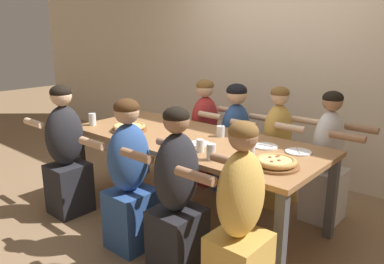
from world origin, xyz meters
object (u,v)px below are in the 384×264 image
(drinking_glass_e, at_px, (251,149))
(diner_near_right, at_px, (239,227))
(drinking_glass_a, at_px, (92,120))
(diner_near_center, at_px, (130,182))
(drinking_glass_b, at_px, (200,146))
(pizza_board_second, at_px, (276,163))
(diner_far_midleft, at_px, (205,136))
(diner_far_right, at_px, (327,164))
(diner_near_midright, at_px, (177,201))
(diner_far_midright, at_px, (277,153))
(empty_plate_a, at_px, (298,152))
(drinking_glass_c, at_px, (181,119))
(empty_plate_c, at_px, (265,146))
(drinking_glass_d, at_px, (211,153))
(cocktail_glass_blue, at_px, (221,132))
(pizza_board_main, at_px, (129,128))
(diner_far_center, at_px, (235,142))
(diner_near_left, at_px, (66,156))
(empty_plate_b, at_px, (199,144))

(drinking_glass_e, height_order, diner_near_right, diner_near_right)
(drinking_glass_a, bearing_deg, diner_near_center, -21.20)
(drinking_glass_a, relative_size, drinking_glass_b, 1.19)
(pizza_board_second, height_order, diner_far_midleft, diner_far_midleft)
(pizza_board_second, distance_m, drinking_glass_e, 0.27)
(diner_far_right, relative_size, diner_near_midright, 0.98)
(diner_far_midright, bearing_deg, empty_plate_a, 41.71)
(drinking_glass_b, bearing_deg, drinking_glass_e, 25.68)
(drinking_glass_c, height_order, diner_far_right, diner_far_right)
(pizza_board_second, relative_size, empty_plate_c, 1.65)
(diner_far_right, bearing_deg, drinking_glass_a, -62.90)
(pizza_board_second, height_order, diner_near_center, diner_near_center)
(drinking_glass_b, distance_m, drinking_glass_d, 0.21)
(diner_near_midright, bearing_deg, cocktail_glass_blue, 18.75)
(empty_plate_a, bearing_deg, drinking_glass_a, -164.89)
(diner_far_right, bearing_deg, pizza_board_second, -1.77)
(pizza_board_main, distance_m, empty_plate_a, 1.58)
(empty_plate_c, xyz_separation_m, diner_far_center, (-0.66, 0.54, -0.22))
(drinking_glass_a, height_order, drinking_glass_d, drinking_glass_d)
(drinking_glass_b, relative_size, diner_near_center, 0.08)
(drinking_glass_a, bearing_deg, diner_far_midleft, 58.76)
(drinking_glass_c, relative_size, diner_near_center, 0.11)
(cocktail_glass_blue, relative_size, drinking_glass_c, 0.95)
(pizza_board_second, height_order, drinking_glass_c, drinking_glass_c)
(drinking_glass_a, bearing_deg, diner_far_right, 27.10)
(drinking_glass_c, distance_m, diner_near_left, 1.16)
(diner_near_left, relative_size, diner_far_midleft, 1.04)
(diner_near_left, distance_m, diner_far_center, 1.69)
(empty_plate_a, distance_m, drinking_glass_c, 1.31)
(empty_plate_b, height_order, cocktail_glass_blue, cocktail_glass_blue)
(empty_plate_b, height_order, diner_far_right, diner_far_right)
(diner_near_left, relative_size, diner_far_center, 1.05)
(drinking_glass_b, bearing_deg, cocktail_glass_blue, 107.56)
(empty_plate_a, height_order, diner_near_right, diner_near_right)
(diner_near_midright, relative_size, diner_far_center, 1.04)
(empty_plate_b, distance_m, diner_near_center, 0.66)
(drinking_glass_d, bearing_deg, drinking_glass_c, 143.93)
(drinking_glass_c, bearing_deg, empty_plate_c, -5.95)
(diner_near_center, bearing_deg, pizza_board_second, -60.79)
(pizza_board_second, relative_size, diner_near_midright, 0.27)
(pizza_board_main, xyz_separation_m, empty_plate_c, (1.25, 0.39, -0.02))
(pizza_board_main, bearing_deg, drinking_glass_a, -167.61)
(drinking_glass_e, height_order, diner_far_midleft, diner_far_midleft)
(cocktail_glass_blue, xyz_separation_m, diner_far_midright, (0.29, 0.52, -0.26))
(diner_near_center, bearing_deg, pizza_board_main, 49.50)
(diner_far_right, xyz_separation_m, diner_near_midright, (-0.48, -1.43, 0.01))
(diner_near_center, bearing_deg, empty_plate_a, -44.85)
(cocktail_glass_blue, relative_size, diner_near_right, 0.10)
(diner_near_left, height_order, diner_near_midright, diner_near_left)
(diner_near_center, bearing_deg, diner_near_right, -90.00)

